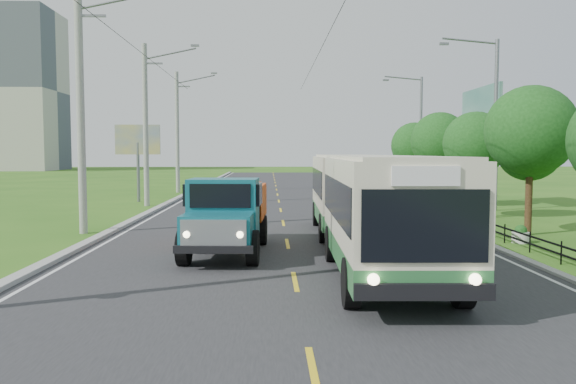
{
  "coord_description": "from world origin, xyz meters",
  "views": [
    {
      "loc": [
        -0.66,
        -14.17,
        3.31
      ],
      "look_at": [
        0.02,
        5.99,
        1.9
      ],
      "focal_mm": 35.0,
      "sensor_mm": 36.0,
      "label": 1
    }
  ],
  "objects": [
    {
      "name": "ground",
      "position": [
        0.0,
        0.0,
        0.0
      ],
      "size": [
        240.0,
        240.0,
        0.0
      ],
      "primitive_type": "plane",
      "color": "#2A5D16",
      "rests_on": "ground"
    },
    {
      "name": "road",
      "position": [
        0.0,
        20.0,
        0.01
      ],
      "size": [
        14.0,
        120.0,
        0.02
      ],
      "primitive_type": "cube",
      "color": "#28282B",
      "rests_on": "ground"
    },
    {
      "name": "curb_left",
      "position": [
        -7.2,
        20.0,
        0.07
      ],
      "size": [
        0.4,
        120.0,
        0.15
      ],
      "primitive_type": "cube",
      "color": "#9E9E99",
      "rests_on": "ground"
    },
    {
      "name": "curb_right",
      "position": [
        7.15,
        20.0,
        0.05
      ],
      "size": [
        0.3,
        120.0,
        0.1
      ],
      "primitive_type": "cube",
      "color": "#9E9E99",
      "rests_on": "ground"
    },
    {
      "name": "edge_line_left",
      "position": [
        -6.65,
        20.0,
        0.02
      ],
      "size": [
        0.12,
        120.0,
        0.0
      ],
      "primitive_type": "cube",
      "color": "silver",
      "rests_on": "road"
    },
    {
      "name": "edge_line_right",
      "position": [
        6.65,
        20.0,
        0.02
      ],
      "size": [
        0.12,
        120.0,
        0.0
      ],
      "primitive_type": "cube",
      "color": "silver",
      "rests_on": "road"
    },
    {
      "name": "centre_dash",
      "position": [
        0.0,
        0.0,
        0.02
      ],
      "size": [
        0.12,
        2.2,
        0.0
      ],
      "primitive_type": "cube",
      "color": "yellow",
      "rests_on": "road"
    },
    {
      "name": "railing_right",
      "position": [
        8.0,
        14.0,
        0.3
      ],
      "size": [
        0.04,
        40.0,
        0.6
      ],
      "primitive_type": "cube",
      "color": "black",
      "rests_on": "ground"
    },
    {
      "name": "pole_near",
      "position": [
        -8.26,
        9.0,
        5.09
      ],
      "size": [
        3.51,
        0.32,
        10.0
      ],
      "color": "gray",
      "rests_on": "ground"
    },
    {
      "name": "pole_mid",
      "position": [
        -8.26,
        21.0,
        5.09
      ],
      "size": [
        3.51,
        0.32,
        10.0
      ],
      "color": "gray",
      "rests_on": "ground"
    },
    {
      "name": "pole_far",
      "position": [
        -8.26,
        33.0,
        5.09
      ],
      "size": [
        3.51,
        0.32,
        10.0
      ],
      "color": "gray",
      "rests_on": "ground"
    },
    {
      "name": "tree_third",
      "position": [
        9.86,
        8.14,
        3.99
      ],
      "size": [
        3.6,
        3.62,
        6.0
      ],
      "color": "#382314",
      "rests_on": "ground"
    },
    {
      "name": "tree_fourth",
      "position": [
        9.86,
        14.14,
        3.59
      ],
      "size": [
        3.24,
        3.31,
        5.4
      ],
      "color": "#382314",
      "rests_on": "ground"
    },
    {
      "name": "tree_fifth",
      "position": [
        9.86,
        20.14,
        3.85
      ],
      "size": [
        3.48,
        3.52,
        5.8
      ],
      "color": "#382314",
      "rests_on": "ground"
    },
    {
      "name": "tree_back",
      "position": [
        9.86,
        26.14,
        3.65
      ],
      "size": [
        3.3,
        3.36,
        5.5
      ],
      "color": "#382314",
      "rests_on": "ground"
    },
    {
      "name": "streetlight_mid",
      "position": [
        10.64,
        14.0,
        4.9
      ],
      "size": [
        3.02,
        0.2,
        9.07
      ],
      "color": "slate",
      "rests_on": "ground"
    },
    {
      "name": "streetlight_far",
      "position": [
        10.64,
        28.0,
        4.9
      ],
      "size": [
        3.02,
        0.2,
        9.07
      ],
      "color": "slate",
      "rests_on": "ground"
    },
    {
      "name": "planter_near",
      "position": [
        8.6,
        6.0,
        0.29
      ],
      "size": [
        0.64,
        0.64,
        0.67
      ],
      "color": "silver",
      "rests_on": "ground"
    },
    {
      "name": "planter_mid",
      "position": [
        8.6,
        14.0,
        0.29
      ],
      "size": [
        0.64,
        0.64,
        0.67
      ],
      "color": "silver",
      "rests_on": "ground"
    },
    {
      "name": "planter_far",
      "position": [
        8.6,
        22.0,
        0.29
      ],
      "size": [
        0.64,
        0.64,
        0.67
      ],
      "color": "silver",
      "rests_on": "ground"
    },
    {
      "name": "billboard_left",
      "position": [
        -9.5,
        24.0,
        3.87
      ],
      "size": [
        3.0,
        0.2,
        5.2
      ],
      "color": "slate",
      "rests_on": "ground"
    },
    {
      "name": "billboard_right",
      "position": [
        12.3,
        20.0,
        5.34
      ],
      "size": [
        0.24,
        6.0,
        7.3
      ],
      "color": "slate",
      "rests_on": "ground"
    },
    {
      "name": "bus",
      "position": [
        2.47,
        4.15,
        1.89
      ],
      "size": [
        3.16,
        16.38,
        3.15
      ],
      "rotation": [
        0.0,
        0.0,
        -0.03
      ],
      "color": "#2C6E38",
      "rests_on": "ground"
    },
    {
      "name": "dump_truck",
      "position": [
        -2.04,
        4.2,
        1.42
      ],
      "size": [
        2.63,
        6.08,
        2.51
      ],
      "rotation": [
        0.0,
        0.0,
        -0.06
      ],
      "color": "#126170",
      "rests_on": "ground"
    }
  ]
}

